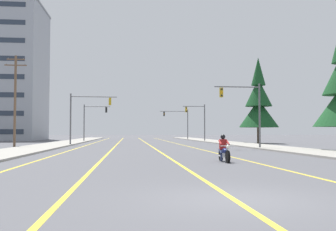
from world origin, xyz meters
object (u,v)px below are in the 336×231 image
at_px(traffic_signal_near_left, 84,111).
at_px(traffic_signal_far_right, 179,120).
at_px(conifer_tree_right_verge_far, 259,104).
at_px(motorcycle_with_rider, 224,151).
at_px(traffic_signal_mid_left, 92,117).
at_px(utility_pole_left_near, 15,98).
at_px(traffic_signal_mid_right, 199,117).
at_px(traffic_signal_near_right, 247,106).

height_order(traffic_signal_near_left, traffic_signal_far_right, same).
bearing_deg(traffic_signal_far_right, conifer_tree_right_verge_far, -73.65).
bearing_deg(motorcycle_with_rider, traffic_signal_mid_left, 104.03).
distance_m(traffic_signal_far_right, conifer_tree_right_verge_far, 27.49).
bearing_deg(traffic_signal_far_right, traffic_signal_mid_left, -141.31).
bearing_deg(utility_pole_left_near, motorcycle_with_rider, -52.82).
xyz_separation_m(traffic_signal_mid_right, traffic_signal_far_right, (-1.15, 15.59, 0.13)).
bearing_deg(traffic_signal_mid_right, utility_pole_left_near, -139.85).
distance_m(traffic_signal_near_right, traffic_signal_mid_left, 34.58).
relative_size(motorcycle_with_rider, traffic_signal_near_right, 0.35).
height_order(traffic_signal_near_left, traffic_signal_mid_left, same).
relative_size(traffic_signal_near_right, traffic_signal_mid_right, 1.00).
height_order(traffic_signal_near_left, conifer_tree_right_verge_far, conifer_tree_right_verge_far).
height_order(traffic_signal_near_right, traffic_signal_mid_right, same).
height_order(traffic_signal_mid_left, utility_pole_left_near, utility_pole_left_near).
bearing_deg(traffic_signal_mid_right, motorcycle_with_rider, -98.55).
relative_size(motorcycle_with_rider, traffic_signal_mid_left, 0.35).
bearing_deg(traffic_signal_near_left, conifer_tree_right_verge_far, 12.66).
bearing_deg(utility_pole_left_near, traffic_signal_mid_right, 40.15).
relative_size(traffic_signal_near_left, utility_pole_left_near, 0.63).
relative_size(traffic_signal_near_right, traffic_signal_mid_left, 1.00).
bearing_deg(conifer_tree_right_verge_far, traffic_signal_near_right, -112.49).
bearing_deg(traffic_signal_near_left, motorcycle_with_rider, -68.86).
xyz_separation_m(traffic_signal_near_right, conifer_tree_right_verge_far, (6.98, 16.86, 1.46)).
height_order(traffic_signal_mid_right, traffic_signal_mid_left, same).
xyz_separation_m(motorcycle_with_rider, conifer_tree_right_verge_far, (13.02, 32.13, 4.95)).
xyz_separation_m(traffic_signal_far_right, conifer_tree_right_verge_far, (7.73, -26.35, 1.38)).
bearing_deg(traffic_signal_mid_right, conifer_tree_right_verge_far, -58.56).
height_order(traffic_signal_near_right, conifer_tree_right_verge_far, conifer_tree_right_verge_far).
bearing_deg(traffic_signal_mid_left, utility_pole_left_near, -105.10).
xyz_separation_m(traffic_signal_near_left, traffic_signal_mid_left, (-0.90, 18.32, -0.07)).
xyz_separation_m(traffic_signal_near_left, conifer_tree_right_verge_far, (23.41, 5.26, 1.40)).
height_order(traffic_signal_near_left, traffic_signal_mid_right, same).
relative_size(traffic_signal_far_right, conifer_tree_right_verge_far, 0.51).
height_order(traffic_signal_near_right, utility_pole_left_near, utility_pole_left_near).
xyz_separation_m(traffic_signal_mid_right, conifer_tree_right_verge_far, (6.58, -10.76, 1.51)).
distance_m(traffic_signal_near_left, traffic_signal_mid_right, 23.24).
relative_size(traffic_signal_near_left, traffic_signal_mid_right, 1.00).
xyz_separation_m(motorcycle_with_rider, traffic_signal_mid_left, (-11.29, 45.19, 3.48)).
distance_m(traffic_signal_mid_right, traffic_signal_far_right, 15.63).
distance_m(motorcycle_with_rider, traffic_signal_far_right, 58.83).
distance_m(traffic_signal_near_left, traffic_signal_far_right, 35.29).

